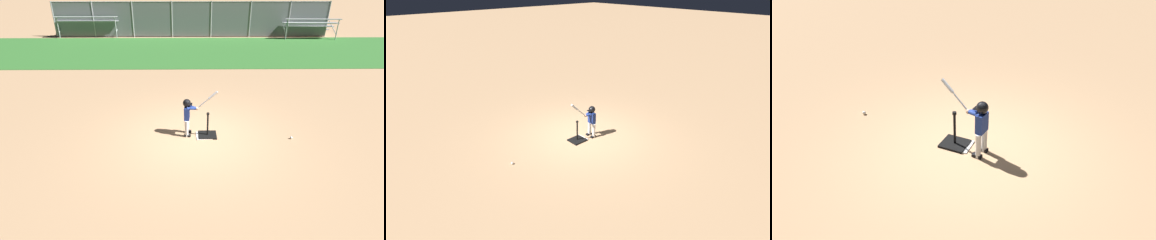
# 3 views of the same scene
# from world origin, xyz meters

# --- Properties ---
(ground_plane) EXTENTS (90.00, 90.00, 0.00)m
(ground_plane) POSITION_xyz_m (0.00, 0.00, 0.00)
(ground_plane) COLOR tan
(home_plate) EXTENTS (0.46, 0.46, 0.02)m
(home_plate) POSITION_xyz_m (0.22, 0.10, 0.01)
(home_plate) COLOR white
(home_plate) RESTS_ON ground_plane
(batting_tee) EXTENTS (0.50, 0.45, 0.71)m
(batting_tee) POSITION_xyz_m (0.31, 0.11, 0.08)
(batting_tee) COLOR black
(batting_tee) RESTS_ON ground_plane
(batter_child) EXTENTS (0.93, 0.34, 1.33)m
(batter_child) POSITION_xyz_m (-0.22, 0.18, 0.69)
(batter_child) COLOR silver
(batter_child) RESTS_ON ground_plane
(baseball) EXTENTS (0.07, 0.07, 0.07)m
(baseball) POSITION_xyz_m (2.60, -0.09, 0.04)
(baseball) COLOR white
(baseball) RESTS_ON ground_plane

